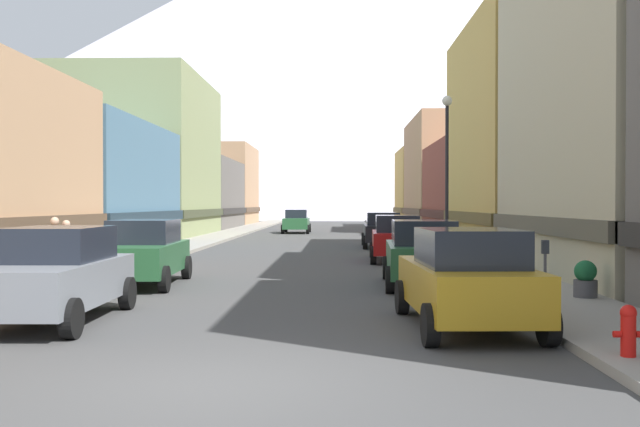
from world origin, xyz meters
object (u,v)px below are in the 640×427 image
car_right_1 (423,253)px  potted_plant_1 (511,256)px  car_right_2 (397,238)px  pedestrian_1 (66,250)px  streetlamp_right (447,153)px  car_left_0 (55,274)px  car_left_1 (143,252)px  parking_meter_near (545,263)px  pedestrian_0 (55,250)px  fire_hydrant_near (628,329)px  car_driving_0 (297,221)px  car_right_0 (467,278)px  potted_plant_2 (585,279)px  potted_plant_0 (116,247)px  car_right_3 (382,230)px

car_right_1 → potted_plant_1: size_ratio=5.73×
car_right_2 → potted_plant_1: (3.20, -4.87, -0.34)m
pedestrian_1 → streetlamp_right: 12.98m
car_right_1 → car_right_2: bearing=90.0°
car_left_0 → car_left_1: 6.04m
parking_meter_near → car_right_1: bearing=113.3°
pedestrian_0 → pedestrian_1: pedestrian_0 is taller
car_right_1 → pedestrian_1: car_right_1 is taller
fire_hydrant_near → pedestrian_1: 15.67m
car_right_1 → parking_meter_near: bearing=-66.7°
car_driving_0 → car_left_1: bearing=-93.7°
car_right_2 → streetlamp_right: streetlamp_right is taller
car_right_0 → potted_plant_1: (3.20, 9.98, -0.34)m
fire_hydrant_near → pedestrian_1: bearing=138.3°
car_right_0 → car_right_1: bearing=90.0°
car_left_0 → streetlamp_right: 15.28m
car_driving_0 → streetlamp_right: (6.95, -28.71, 3.09)m
car_left_1 → potted_plant_2: car_left_1 is taller
car_driving_0 → fire_hydrant_near: car_driving_0 is taller
potted_plant_0 → potted_plant_2: same height
car_right_1 → potted_plant_1: 4.75m
car_right_3 → fire_hydrant_near: (1.65, -26.49, -0.37)m
car_right_3 → streetlamp_right: bearing=-82.1°
car_right_3 → car_driving_0: 18.38m
car_right_0 → pedestrian_0: size_ratio=2.62×
car_left_0 → car_driving_0: bearing=86.9°
car_driving_0 → streetlamp_right: size_ratio=0.75×
potted_plant_0 → pedestrian_0: 7.77m
car_left_0 → car_right_0: 7.62m
car_left_1 → car_driving_0: size_ratio=1.02×
car_right_0 → car_right_1: size_ratio=1.00×
car_left_1 → pedestrian_1: car_left_1 is taller
car_right_1 → fire_hydrant_near: size_ratio=6.36×
streetlamp_right → car_right_2: bearing=122.3°
parking_meter_near → potted_plant_0: (-12.75, 12.42, -0.44)m
car_left_1 → car_right_0: (7.61, -6.59, 0.00)m
car_right_2 → fire_hydrant_near: size_ratio=6.34×
potted_plant_2 → streetlamp_right: (-1.65, 9.20, 3.44)m
streetlamp_right → car_left_0: bearing=-127.7°
potted_plant_0 → fire_hydrant_near: bearing=-54.3°
car_left_1 → parking_meter_near: car_left_1 is taller
potted_plant_1 → car_right_3: bearing=103.3°
car_left_0 → car_right_3: bearing=71.7°
car_right_3 → potted_plant_2: car_right_3 is taller
car_right_0 → parking_meter_near: bearing=45.0°
potted_plant_1 → streetlamp_right: streetlamp_right is taller
car_right_0 → parking_meter_near: (1.95, 1.95, 0.11)m
car_left_0 → potted_plant_1: size_ratio=5.67×
car_right_1 → pedestrian_1: size_ratio=2.79×
potted_plant_2 → pedestrian_1: bearing=162.1°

